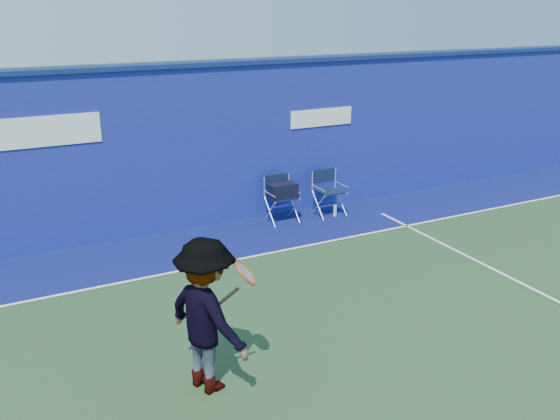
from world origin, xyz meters
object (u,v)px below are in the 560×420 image
directors_chair_left (282,203)px  directors_chair_right (329,201)px  water_bottle (335,211)px  tennis_player (207,315)px

directors_chair_left → directors_chair_right: (1.03, -0.09, -0.10)m
water_bottle → tennis_player: 5.99m
directors_chair_left → tennis_player: tennis_player is taller
directors_chair_right → tennis_player: (-4.17, -4.31, 0.60)m
directors_chair_right → water_bottle: bearing=-67.5°
directors_chair_left → tennis_player: bearing=-125.5°
directors_chair_right → tennis_player: size_ratio=0.51×
tennis_player → directors_chair_left: bearing=54.5°
directors_chair_right → tennis_player: tennis_player is taller
directors_chair_left → directors_chair_right: directors_chair_left is taller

